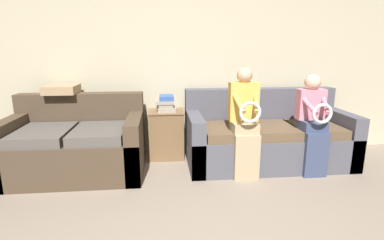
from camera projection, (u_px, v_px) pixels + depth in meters
The scene contains 8 objects.
wall_back at pixel (189, 60), 4.00m from camera, with size 6.79×0.06×2.55m.
couch_main at pixel (266, 138), 3.81m from camera, with size 2.00×0.92×0.91m.
couch_side at pixel (77, 146), 3.47m from camera, with size 1.52×0.96×0.89m.
child_left_seated at pixel (245, 119), 3.31m from camera, with size 0.33×0.38×1.23m.
child_right_seated at pixel (313, 120), 3.40m from camera, with size 0.32×0.38×1.14m.
side_shelf at pixel (166, 134), 3.96m from camera, with size 0.46×0.39×0.63m.
book_stack at pixel (166, 104), 3.86m from camera, with size 0.25×0.31×0.20m.
throw_pillow at pixel (62, 89), 3.64m from camera, with size 0.37×0.37×0.10m.
Camera 1 is at (-0.37, -1.43, 1.42)m, focal length 28.00 mm.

